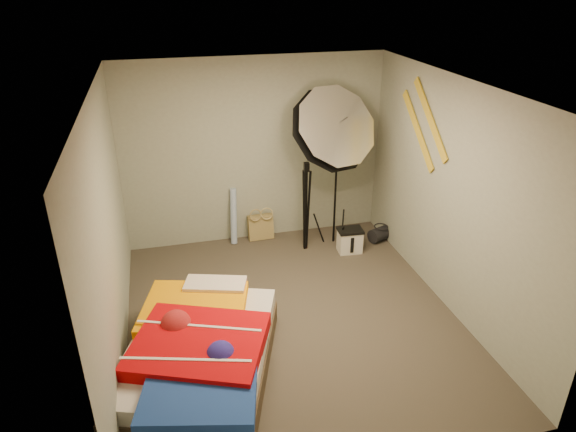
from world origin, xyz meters
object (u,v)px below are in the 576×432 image
object	(u,v)px
bed	(200,352)
photo_umbrella	(331,130)
camera_tripod	(306,201)
tote_bag	(261,227)
duffel_bag	(380,234)
wrapping_roll	(234,216)
camera_case	(350,241)

from	to	relation	value
bed	photo_umbrella	size ratio (longest dim) A/B	0.95
camera_tripod	tote_bag	bearing A→B (deg)	140.47
duffel_bag	photo_umbrella	distance (m)	1.76
wrapping_roll	camera_tripod	world-z (taller)	camera_tripod
tote_bag	photo_umbrella	world-z (taller)	photo_umbrella
tote_bag	camera_case	world-z (taller)	tote_bag
photo_umbrella	camera_tripod	world-z (taller)	photo_umbrella
wrapping_roll	photo_umbrella	xyz separation A→B (m)	(1.19, -0.52, 1.27)
duffel_bag	wrapping_roll	bearing A→B (deg)	144.53
tote_bag	photo_umbrella	size ratio (longest dim) A/B	0.15
bed	duffel_bag	bearing A→B (deg)	36.98
tote_bag	duffel_bag	distance (m)	1.69
tote_bag	camera_case	size ratio (longest dim) A/B	1.15
camera_case	photo_umbrella	distance (m)	1.54
wrapping_roll	duffel_bag	xyz separation A→B (m)	(1.99, -0.48, -0.29)
wrapping_roll	photo_umbrella	size ratio (longest dim) A/B	0.33
tote_bag	camera_case	distance (m)	1.27
wrapping_roll	bed	distance (m)	2.62
bed	photo_umbrella	xyz separation A→B (m)	(1.90, 2.00, 1.40)
camera_case	camera_tripod	distance (m)	0.82
photo_umbrella	camera_tripod	xyz separation A→B (m)	(-0.28, 0.08, -0.95)
tote_bag	duffel_bag	bearing A→B (deg)	-18.76
camera_case	camera_tripod	xyz separation A→B (m)	(-0.55, 0.23, 0.56)
tote_bag	bed	bearing A→B (deg)	-115.71
camera_case	photo_umbrella	size ratio (longest dim) A/B	0.13
bed	photo_umbrella	distance (m)	3.10
wrapping_roll	bed	bearing A→B (deg)	-105.92
tote_bag	photo_umbrella	xyz separation A→B (m)	(0.81, -0.52, 1.49)
tote_bag	duffel_bag	xyz separation A→B (m)	(1.61, -0.48, -0.08)
photo_umbrella	bed	bearing A→B (deg)	-133.60
wrapping_roll	camera_case	xyz separation A→B (m)	(1.46, -0.66, -0.23)
tote_bag	duffel_bag	size ratio (longest dim) A/B	1.09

